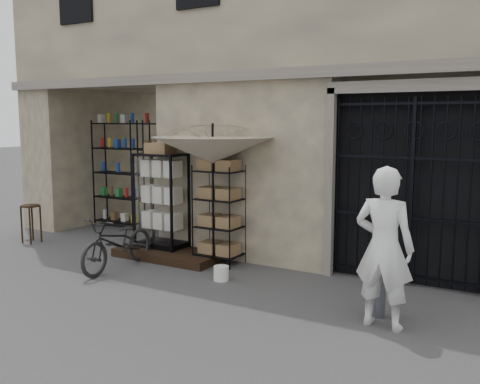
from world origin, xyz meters
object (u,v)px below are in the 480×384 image
Objects in this scene: wire_rack at (219,216)px; steel_bollard at (380,289)px; wooden_stool at (31,223)px; white_bucket at (221,273)px; shopkeeper at (381,326)px; display_cabinet at (161,205)px; market_umbrella at (213,143)px; bicycle at (119,269)px.

wire_rack reaches higher than steel_bollard.
wire_rack is 2.22× the size of wooden_stool.
shopkeeper is (2.71, -0.59, -0.11)m from white_bucket.
display_cabinet reaches higher than shopkeeper.
white_bucket is 2.63m from steel_bollard.
wooden_stool is 7.40m from steel_bollard.
wooden_stool is (-2.95, -0.59, -0.52)m from display_cabinet.
wooden_stool is at bearing -173.23° from market_umbrella.
display_cabinet is 2.17m from white_bucket.
white_bucket is 1.88m from bicycle.
bicycle is 4.46m from steel_bollard.
steel_bollard is at bearing -17.48° from market_umbrella.
wire_rack is at bearing 160.23° from steel_bollard.
wire_rack is (1.26, 0.03, -0.08)m from display_cabinet.
bicycle is 2.35× the size of steel_bollard.
wire_rack is 0.88× the size of shopkeeper.
market_umbrella is at bearing 162.52° from steel_bollard.
steel_bollard is 0.38× the size of shopkeeper.
bicycle is 0.88× the size of shopkeeper.
bicycle is 3.02m from wooden_stool.
white_bucket is at bearing -9.53° from shopkeeper.
wooden_stool reaches higher than steel_bollard.
shopkeeper is at bearing -69.52° from steel_bollard.
bicycle is at bearing -119.96° from wire_rack.
white_bucket is (0.58, -0.84, -0.74)m from wire_rack.
bicycle is at bearing -139.31° from market_umbrella.
display_cabinet is 0.96× the size of shopkeeper.
wire_rack reaches higher than white_bucket.
market_umbrella is 1.49× the size of shopkeeper.
bicycle reaches higher than wooden_stool.
steel_bollard reaches higher than white_bucket.
market_umbrella is 3.80m from steel_bollard.
steel_bollard is at bearing -6.58° from white_bucket.
wire_rack is 3.69m from shopkeeper.
wooden_stool is 1.05× the size of steel_bollard.
shopkeeper is at bearing -40.25° from display_cabinet.
display_cabinet is 1.70m from market_umbrella.
white_bucket is at bearing -2.65° from wooden_stool.
bicycle is 4.56m from shopkeeper.
bicycle is at bearing -179.51° from steel_bollard.
wooden_stool is (-2.94, 0.56, 0.41)m from bicycle.
display_cabinet is 0.64× the size of market_umbrella.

